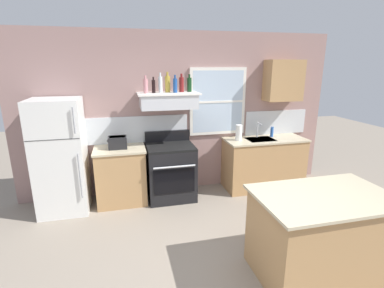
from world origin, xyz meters
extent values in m
plane|color=gray|center=(0.00, 0.00, 0.00)|extent=(16.00, 16.00, 0.00)
cube|color=gray|center=(0.00, 2.23, 1.35)|extent=(5.40, 0.06, 2.70)
cube|color=silver|center=(-1.15, 2.19, 1.13)|extent=(2.50, 0.02, 0.44)
cube|color=silver|center=(1.80, 2.19, 1.13)|extent=(1.20, 0.02, 0.44)
cube|color=white|center=(0.65, 2.18, 1.55)|extent=(1.00, 0.04, 1.15)
cube|color=silver|center=(0.65, 2.17, 1.55)|extent=(0.90, 0.01, 1.05)
cube|color=white|center=(0.65, 2.16, 1.55)|extent=(0.90, 0.02, 0.04)
cube|color=white|center=(-1.90, 1.84, 0.85)|extent=(0.70, 0.68, 1.71)
cube|color=#333333|center=(-1.90, 1.50, 1.20)|extent=(0.69, 0.00, 0.01)
cylinder|color=#A5A8AD|center=(-1.60, 1.47, 0.66)|extent=(0.02, 0.02, 0.66)
cylinder|color=#A5A8AD|center=(-1.60, 1.47, 1.45)|extent=(0.02, 0.02, 0.36)
cube|color=tan|center=(-1.05, 1.90, 0.44)|extent=(0.76, 0.60, 0.88)
cube|color=#C6B793|center=(-1.05, 1.90, 0.90)|extent=(0.79, 0.63, 0.03)
cube|color=black|center=(-1.07, 1.89, 1.01)|extent=(0.28, 0.20, 0.19)
cube|color=black|center=(-1.07, 1.89, 1.09)|extent=(0.24, 0.16, 0.01)
cube|color=black|center=(-1.21, 1.89, 1.04)|extent=(0.02, 0.03, 0.02)
cube|color=black|center=(-0.25, 1.86, 0.43)|extent=(0.76, 0.64, 0.87)
cube|color=black|center=(-0.25, 1.86, 0.89)|extent=(0.76, 0.64, 0.04)
cube|color=black|center=(-0.25, 2.15, 1.00)|extent=(0.76, 0.06, 0.18)
cube|color=black|center=(-0.25, 1.54, 0.42)|extent=(0.65, 0.01, 0.40)
cylinder|color=silver|center=(-0.25, 1.50, 0.67)|extent=(0.65, 0.03, 0.03)
cube|color=silver|center=(-0.25, 1.96, 1.61)|extent=(0.88, 0.48, 0.22)
cube|color=#262628|center=(-0.25, 1.74, 1.53)|extent=(0.75, 0.02, 0.04)
cube|color=white|center=(-0.25, 1.96, 1.73)|extent=(0.96, 0.52, 0.02)
cylinder|color=#C67F84|center=(-0.60, 1.94, 1.85)|extent=(0.07, 0.07, 0.22)
cylinder|color=#C67F84|center=(-0.60, 1.94, 1.99)|extent=(0.03, 0.03, 0.05)
cylinder|color=black|center=(-0.48, 1.95, 1.84)|extent=(0.06, 0.06, 0.20)
cylinder|color=black|center=(-0.48, 1.95, 1.96)|extent=(0.02, 0.02, 0.05)
cylinder|color=silver|center=(-0.36, 2.00, 1.87)|extent=(0.06, 0.06, 0.25)
cylinder|color=silver|center=(-0.36, 2.00, 2.02)|extent=(0.03, 0.03, 0.06)
cylinder|color=#B29333|center=(-0.25, 2.02, 1.87)|extent=(0.08, 0.08, 0.25)
cylinder|color=#B29333|center=(-0.25, 2.02, 2.03)|extent=(0.03, 0.03, 0.06)
cylinder|color=#1E478C|center=(-0.14, 1.93, 1.85)|extent=(0.07, 0.07, 0.22)
cylinder|color=#1E478C|center=(-0.14, 1.93, 1.99)|extent=(0.03, 0.03, 0.05)
cylinder|color=maroon|center=(-0.02, 2.02, 1.86)|extent=(0.07, 0.07, 0.23)
cylinder|color=maroon|center=(-0.02, 2.02, 2.00)|extent=(0.03, 0.03, 0.06)
cylinder|color=#143819|center=(0.10, 2.01, 1.86)|extent=(0.07, 0.07, 0.22)
cylinder|color=#143819|center=(0.10, 2.01, 1.99)|extent=(0.03, 0.03, 0.06)
cube|color=tan|center=(1.45, 1.90, 0.44)|extent=(1.40, 0.60, 0.88)
cube|color=#C6B793|center=(1.45, 1.90, 0.90)|extent=(1.43, 0.63, 0.03)
cube|color=#B7BABC|center=(1.35, 1.88, 0.90)|extent=(0.48, 0.36, 0.01)
cylinder|color=silver|center=(1.35, 2.02, 1.05)|extent=(0.03, 0.03, 0.28)
cylinder|color=silver|center=(1.35, 1.94, 1.17)|extent=(0.02, 0.16, 0.02)
cylinder|color=white|center=(0.95, 1.90, 1.04)|extent=(0.11, 0.11, 0.27)
cylinder|color=blue|center=(1.63, 2.00, 1.00)|extent=(0.06, 0.06, 0.18)
cube|color=tan|center=(0.96, -0.31, 0.44)|extent=(1.32, 0.82, 0.88)
cube|color=#C6B793|center=(0.96, -0.31, 0.90)|extent=(1.40, 0.90, 0.03)
cube|color=tan|center=(1.80, 2.04, 1.90)|extent=(0.64, 0.32, 0.70)
camera|label=1|loc=(-0.97, -2.55, 2.18)|focal=26.88mm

